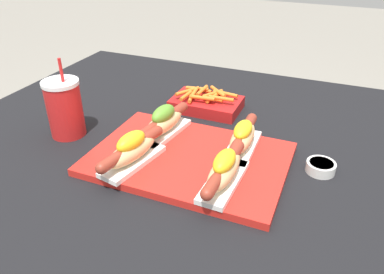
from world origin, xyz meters
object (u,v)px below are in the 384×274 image
hot_dog_0 (132,150)px  drink_cup (65,108)px  serving_tray (189,159)px  sauce_bowl (321,167)px  hot_dog_3 (242,138)px  fries_basket (206,103)px  hot_dog_2 (164,122)px  hot_dog_1 (224,170)px

hot_dog_0 → drink_cup: 0.26m
serving_tray → sauce_bowl: size_ratio=6.91×
sauce_bowl → serving_tray: bearing=-164.9°
hot_dog_0 → sauce_bowl: bearing=21.6°
hot_dog_3 → fries_basket: (-0.17, 0.21, -0.03)m
serving_tray → hot_dog_2: bearing=145.4°
fries_basket → serving_tray: bearing=-77.4°
hot_dog_3 → drink_cup: 0.47m
serving_tray → hot_dog_0: bearing=-143.1°
serving_tray → hot_dog_1: bearing=-33.3°
hot_dog_0 → drink_cup: (-0.25, 0.08, 0.02)m
hot_dog_0 → sauce_bowl: (0.40, 0.16, -0.04)m
sauce_bowl → fries_basket: size_ratio=0.32×
serving_tray → fries_basket: bearing=102.6°
hot_dog_0 → hot_dog_3: size_ratio=0.99×
serving_tray → hot_dog_3: (0.11, 0.07, 0.04)m
hot_dog_0 → serving_tray: bearing=36.9°
fries_basket → hot_dog_1: bearing=-64.0°
hot_dog_0 → hot_dog_3: (0.21, 0.15, -0.00)m
sauce_bowl → fries_basket: bearing=150.2°
hot_dog_2 → sauce_bowl: (0.39, 0.01, -0.04)m
hot_dog_1 → hot_dog_2: size_ratio=1.01×
hot_dog_0 → hot_dog_2: 0.15m
serving_tray → hot_dog_2: (-0.10, 0.07, 0.04)m
hot_dog_0 → fries_basket: 0.37m
hot_dog_1 → serving_tray: bearing=146.7°
hot_dog_3 → drink_cup: (-0.46, -0.07, 0.02)m
hot_dog_3 → drink_cup: bearing=-171.1°
hot_dog_0 → hot_dog_2: hot_dog_2 is taller
hot_dog_0 → hot_dog_1: 0.22m
hot_dog_2 → sauce_bowl: hot_dog_2 is taller
hot_dog_1 → drink_cup: (-0.46, 0.07, 0.02)m
sauce_bowl → fries_basket: fries_basket is taller
hot_dog_2 → hot_dog_3: bearing=1.2°
hot_dog_3 → drink_cup: size_ratio=1.01×
hot_dog_2 → hot_dog_1: bearing=-33.9°
hot_dog_3 → fries_basket: bearing=129.0°
hot_dog_1 → sauce_bowl: 0.24m
hot_dog_2 → fries_basket: (0.03, 0.22, -0.03)m
hot_dog_0 → hot_dog_1: (0.22, 0.01, -0.00)m
fries_basket → sauce_bowl: bearing=-29.8°
serving_tray → hot_dog_2: hot_dog_2 is taller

